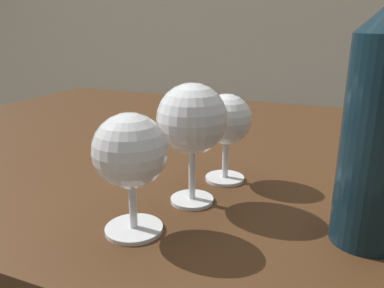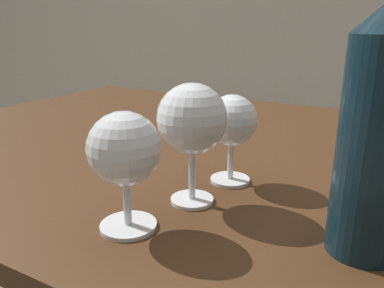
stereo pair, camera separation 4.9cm
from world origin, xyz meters
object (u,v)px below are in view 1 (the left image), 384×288
wine_glass_cabernet (192,120)px  wine_bottle (381,123)px  wine_glass_merlot (226,122)px  wine_glass_rose (130,154)px

wine_glass_cabernet → wine_bottle: (0.21, -0.01, 0.02)m
wine_glass_cabernet → wine_glass_merlot: size_ratio=1.20×
wine_glass_cabernet → wine_bottle: wine_bottle is taller
wine_glass_rose → wine_glass_cabernet: wine_glass_cabernet is taller
wine_glass_merlot → wine_bottle: (0.19, -0.10, 0.04)m
wine_glass_rose → wine_glass_merlot: 0.19m
wine_glass_merlot → wine_bottle: wine_bottle is taller
wine_glass_rose → wine_glass_cabernet: (0.03, 0.10, 0.02)m
wine_glass_cabernet → wine_glass_merlot: wine_glass_cabernet is taller
wine_glass_merlot → wine_glass_cabernet: bearing=-100.7°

